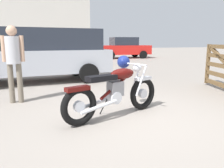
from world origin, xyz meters
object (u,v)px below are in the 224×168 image
object	(u,v)px
red_hatchback_near	(40,53)
white_estate_far	(50,50)
bystander	(13,56)
vintage_motorcycle	(116,89)
pale_sedan_back	(124,48)
blue_hatchback_right	(25,47)

from	to	relation	value
red_hatchback_near	white_estate_far	bearing A→B (deg)	-100.69
bystander	white_estate_far	size ratio (longest dim) A/B	0.38
vintage_motorcycle	pale_sedan_back	distance (m)	14.53
bystander	blue_hatchback_right	world-z (taller)	blue_hatchback_right
bystander	pale_sedan_back	bearing A→B (deg)	-22.13
blue_hatchback_right	red_hatchback_near	distance (m)	8.52
vintage_motorcycle	blue_hatchback_right	size ratio (longest dim) A/B	0.41
bystander	red_hatchback_near	size ratio (longest dim) A/B	0.35
vintage_motorcycle	red_hatchback_near	size ratio (longest dim) A/B	0.42
pale_sedan_back	red_hatchback_near	world-z (taller)	red_hatchback_near
blue_hatchback_right	vintage_motorcycle	bearing A→B (deg)	108.56
white_estate_far	pale_sedan_back	world-z (taller)	same
bystander	white_estate_far	xyz separation A→B (m)	(1.48, 7.90, -0.18)
pale_sedan_back	red_hatchback_near	bearing A→B (deg)	56.32
blue_hatchback_right	red_hatchback_near	xyz separation A→B (m)	(0.55, -8.50, 0.00)
bystander	blue_hatchback_right	distance (m)	11.07
bystander	pale_sedan_back	size ratio (longest dim) A/B	0.39
vintage_motorcycle	pale_sedan_back	bearing A→B (deg)	47.91
white_estate_far	blue_hatchback_right	xyz separation A→B (m)	(-1.35, 3.17, 0.10)
vintage_motorcycle	bystander	bearing A→B (deg)	119.16
bystander	pale_sedan_back	xyz separation A→B (m)	(7.64, 11.67, -0.18)
white_estate_far	pale_sedan_back	bearing A→B (deg)	-156.61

